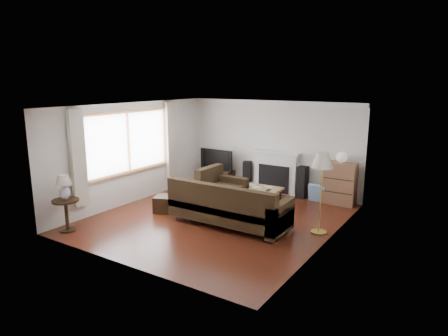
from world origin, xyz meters
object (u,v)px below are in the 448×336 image
Objects in this scene: tv_stand at (219,177)px; floor_lamp at (321,194)px; sectional_sofa at (229,205)px; bookshelf at (340,183)px; coffee_table at (258,196)px; side_table at (67,215)px.

floor_lamp reaches higher than tv_stand.
floor_lamp is at bearing 18.92° from sectional_sofa.
bookshelf is 2.16m from floor_lamp.
floor_lamp reaches higher than coffee_table.
sectional_sofa is at bearing -52.64° from tv_stand.
coffee_table is at bearing -146.53° from bookshelf.
floor_lamp is at bearing -29.13° from coffee_table.
floor_lamp is at bearing -83.30° from bookshelf.
tv_stand is at bearing 148.55° from coffee_table.
sectional_sofa is (2.06, -2.70, 0.22)m from tv_stand.
side_table is at bearing -96.47° from tv_stand.
tv_stand is 0.86× the size of bookshelf.
tv_stand is 4.82m from side_table.
sectional_sofa is at bearing 38.67° from side_table.
side_table is at bearing -148.39° from floor_lamp.
tv_stand is at bearing 83.53° from side_table.
tv_stand is 3.41m from sectional_sofa.
sectional_sofa reaches higher than coffee_table.
floor_lamp is 5.16m from side_table.
floor_lamp reaches higher than bookshelf.
sectional_sofa is 4.17× the size of side_table.
bookshelf is 3.13m from sectional_sofa.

